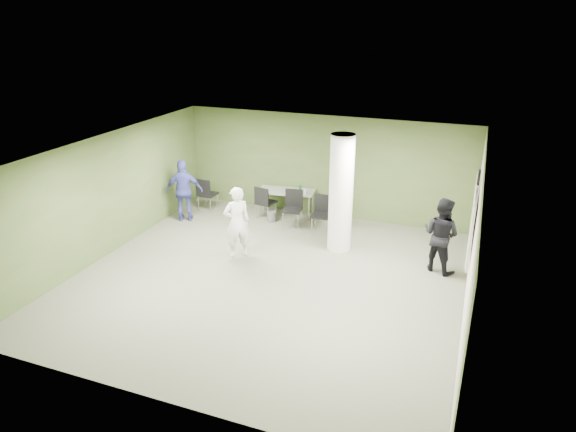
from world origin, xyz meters
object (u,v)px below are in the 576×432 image
at_px(woman_white, 237,222).
at_px(man_blue, 184,191).
at_px(folding_table, 287,192).
at_px(chair_back_left, 206,192).
at_px(man_black, 441,235).

distance_m(woman_white, man_blue, 2.76).
height_order(folding_table, chair_back_left, folding_table).
xyz_separation_m(man_black, man_blue, (-6.74, 0.56, 0.01)).
bearing_deg(folding_table, woman_white, -100.48).
bearing_deg(chair_back_left, woman_white, 135.00).
relative_size(woman_white, man_black, 1.01).
bearing_deg(man_black, man_blue, 20.82).
xyz_separation_m(folding_table, chair_back_left, (-2.30, -0.44, -0.12)).
relative_size(woman_white, man_blue, 1.00).
bearing_deg(man_blue, chair_back_left, -124.96).
height_order(chair_back_left, man_black, man_black).
distance_m(man_black, man_blue, 6.76).
bearing_deg(woman_white, man_black, 149.01).
xyz_separation_m(chair_back_left, man_blue, (-0.17, -0.84, 0.28)).
bearing_deg(chair_back_left, man_blue, 81.28).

